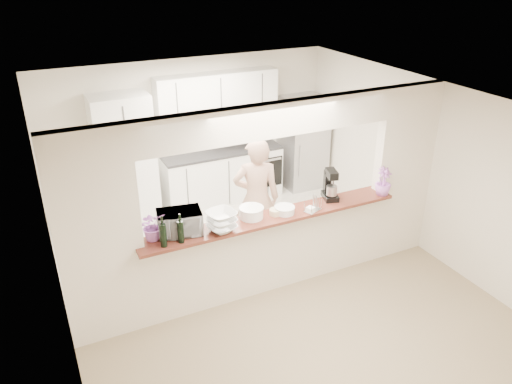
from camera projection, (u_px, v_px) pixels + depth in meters
floor at (270, 287)px, 6.63m from camera, size 6.00×6.00×0.00m
tile_overlay at (225, 233)px, 7.89m from camera, size 5.00×2.90×0.01m
partition at (271, 185)px, 5.99m from camera, size 5.00×0.15×2.50m
bar_counter at (270, 250)px, 6.38m from camera, size 3.40×0.38×1.09m
kitchen_cabinets at (186, 154)px, 8.35m from camera, size 3.15×0.62×2.25m
refrigerator at (303, 142)px, 9.23m from camera, size 0.75×0.70×1.70m
flower_left at (153, 226)px, 5.56m from camera, size 0.31×0.27×0.34m
wine_bottle_a at (163, 235)px, 5.43m from camera, size 0.07×0.07×0.37m
wine_bottle_b at (181, 231)px, 5.51m from camera, size 0.07×0.07×0.35m
toaster_oven at (179, 222)px, 5.69m from camera, size 0.55×0.42×0.28m
serving_bowls at (222, 222)px, 5.74m from camera, size 0.39×0.39×0.24m
plate_stack_a at (251, 212)px, 6.06m from camera, size 0.30×0.30×0.14m
plate_stack_b at (285, 210)px, 6.17m from camera, size 0.25×0.25×0.09m
red_bowl at (286, 210)px, 6.20m from camera, size 0.14×0.14×0.07m
tan_bowl at (275, 212)px, 6.14m from camera, size 0.15×0.15×0.07m
utensil_caddy at (313, 205)px, 6.21m from camera, size 0.25×0.20×0.21m
stand_mixer at (330, 186)px, 6.49m from camera, size 0.25×0.31×0.41m
flower_right at (383, 182)px, 6.59m from camera, size 0.24×0.24×0.38m
person at (256, 199)px, 6.97m from camera, size 0.76×0.64×1.79m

